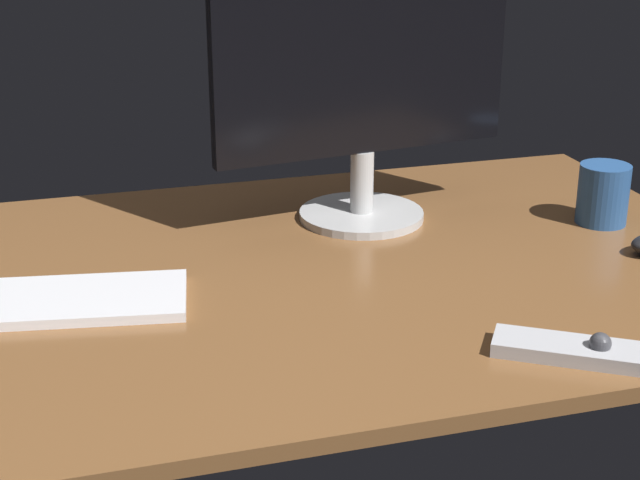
% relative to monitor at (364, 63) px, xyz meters
% --- Properties ---
extents(desk, '(1.40, 0.84, 0.02)m').
position_rel_monitor_xyz_m(desk, '(-0.20, -0.18, -0.26)').
color(desk, brown).
rests_on(desk, ground).
extents(monitor, '(0.48, 0.20, 0.47)m').
position_rel_monitor_xyz_m(monitor, '(0.00, 0.00, 0.00)').
color(monitor, '#BDBDBD').
rests_on(monitor, desk).
extents(keyboard, '(0.38, 0.20, 0.01)m').
position_rel_monitor_xyz_m(keyboard, '(-0.50, -0.20, -0.24)').
color(keyboard, white).
rests_on(keyboard, desk).
extents(media_remote, '(0.17, 0.14, 0.03)m').
position_rel_monitor_xyz_m(media_remote, '(0.08, -0.51, -0.24)').
color(media_remote, '#B7B7BC').
rests_on(media_remote, desk).
extents(coffee_mug, '(0.08, 0.08, 0.09)m').
position_rel_monitor_xyz_m(coffee_mug, '(0.36, -0.12, -0.20)').
color(coffee_mug, '#28518C').
rests_on(coffee_mug, desk).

